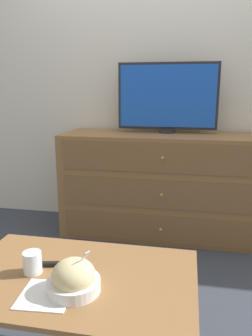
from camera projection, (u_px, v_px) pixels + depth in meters
name	position (u px, v px, depth m)	size (l,w,h in m)	color
ground_plane	(154.00, 219.00, 3.04)	(12.00, 12.00, 0.00)	#383D47
wall_back	(157.00, 74.00, 2.76)	(12.00, 0.05, 2.60)	silver
dresser	(164.00, 185.00, 2.65)	(1.64, 0.52, 0.83)	olive
tv	(168.00, 97.00, 2.58)	(0.79, 0.13, 0.55)	#232328
coffee_table	(77.00, 290.00, 1.30)	(0.94, 0.60, 0.46)	olive
takeout_bowl	(74.00, 279.00, 1.18)	(0.19, 0.19, 0.16)	silver
drink_cup	(32.00, 264.00, 1.30)	(0.07, 0.07, 0.09)	white
napkin	(46.00, 295.00, 1.16)	(0.20, 0.20, 0.00)	white
remote_control	(44.00, 264.00, 1.35)	(0.13, 0.05, 0.02)	black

